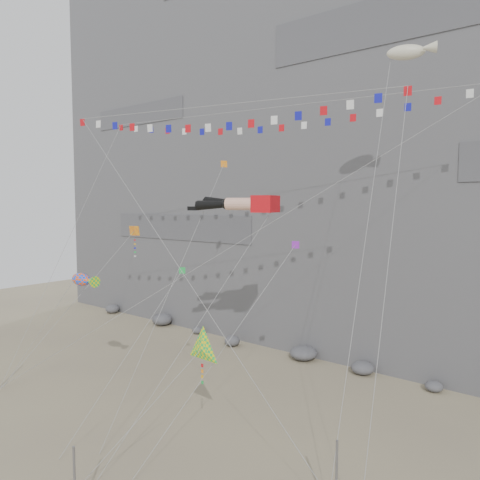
% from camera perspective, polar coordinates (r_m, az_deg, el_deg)
% --- Properties ---
extents(ground, '(120.00, 120.00, 0.00)m').
position_cam_1_polar(ground, '(34.04, -8.44, -21.47)').
color(ground, '#9A8D6A').
rests_on(ground, ground).
extents(cliff, '(80.00, 28.00, 50.00)m').
position_cam_1_polar(cliff, '(58.14, 15.93, 14.38)').
color(cliff, slate).
rests_on(cliff, ground).
extents(talus_boulders, '(60.00, 3.00, 1.20)m').
position_cam_1_polar(talus_boulders, '(46.16, 7.73, -13.54)').
color(talus_boulders, slate).
rests_on(talus_boulders, ground).
extents(legs_kite, '(7.19, 15.54, 20.55)m').
position_cam_1_polar(legs_kite, '(35.25, 0.19, 4.41)').
color(legs_kite, red).
rests_on(legs_kite, ground).
extents(flag_banner_upper, '(32.27, 17.51, 31.36)m').
position_cam_1_polar(flag_banner_upper, '(39.00, 3.73, 15.75)').
color(flag_banner_upper, red).
rests_on(flag_banner_upper, ground).
extents(flag_banner_lower, '(25.51, 9.09, 26.12)m').
position_cam_1_polar(flag_banner_lower, '(33.30, -2.63, 16.05)').
color(flag_banner_lower, red).
rests_on(flag_banner_lower, ground).
extents(harlequin_kite, '(5.96, 10.71, 16.59)m').
position_cam_1_polar(harlequin_kite, '(40.98, -12.81, 1.02)').
color(harlequin_kite, red).
rests_on(harlequin_kite, ground).
extents(fish_windsock, '(7.97, 4.11, 11.46)m').
position_cam_1_polar(fish_windsock, '(37.76, -18.80, -4.60)').
color(fish_windsock, '#FF500D').
rests_on(fish_windsock, ground).
extents(delta_kite, '(4.38, 6.65, 9.44)m').
position_cam_1_polar(delta_kite, '(27.92, -4.70, -13.09)').
color(delta_kite, yellow).
rests_on(delta_kite, ground).
extents(blimp_windsock, '(3.77, 13.37, 27.62)m').
position_cam_1_polar(blimp_windsock, '(35.06, 19.55, 20.63)').
color(blimp_windsock, beige).
rests_on(blimp_windsock, ground).
extents(small_kite_a, '(3.65, 15.46, 23.58)m').
position_cam_1_polar(small_kite_a, '(39.85, -2.17, 8.80)').
color(small_kite_a, orange).
rests_on(small_kite_a, ground).
extents(small_kite_b, '(3.01, 13.06, 17.47)m').
position_cam_1_polar(small_kite_b, '(31.57, 6.46, -1.05)').
color(small_kite_b, purple).
rests_on(small_kite_b, ground).
extents(small_kite_c, '(1.02, 10.60, 14.10)m').
position_cam_1_polar(small_kite_c, '(34.27, -7.33, -4.12)').
color(small_kite_c, green).
rests_on(small_kite_c, ground).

